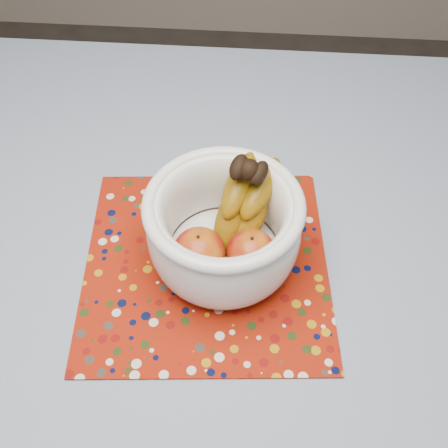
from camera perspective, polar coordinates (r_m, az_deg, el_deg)
name	(u,v)px	position (r m, az deg, el deg)	size (l,w,h in m)	color
table	(177,305)	(0.93, -5.15, -8.76)	(1.20, 1.20, 0.75)	brown
tablecloth	(173,279)	(0.86, -5.53, -6.03)	(1.32, 1.32, 0.01)	slate
placemat	(206,263)	(0.86, -1.94, -4.30)	(0.39, 0.39, 0.00)	maroon
fruit_bowl	(231,222)	(0.80, 0.72, 0.21)	(0.25, 0.25, 0.18)	white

